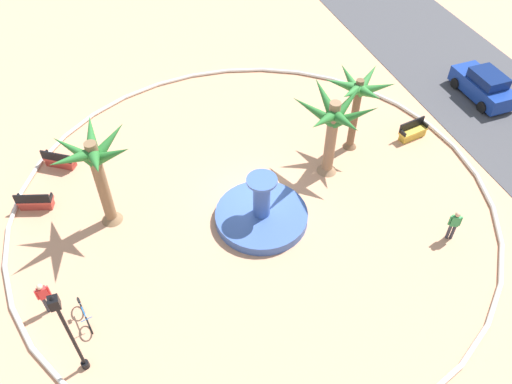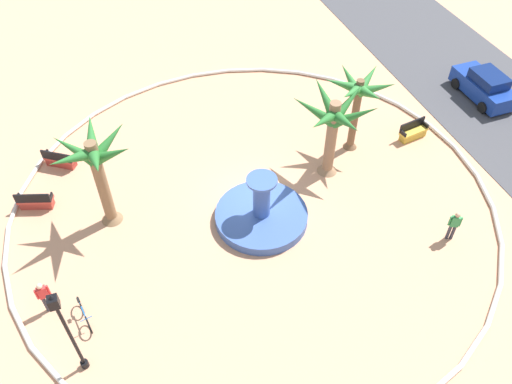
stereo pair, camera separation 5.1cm
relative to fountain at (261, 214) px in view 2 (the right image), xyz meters
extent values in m
plane|color=tan|center=(-1.16, 0.05, -0.35)|extent=(80.00, 80.00, 0.00)
torus|color=silver|center=(-1.16, 0.05, -0.25)|extent=(22.35, 22.35, 0.20)
cylinder|color=#38569E|center=(0.00, 0.00, -0.12)|extent=(4.18, 4.18, 0.45)
cylinder|color=#236093|center=(0.00, 0.00, -0.16)|extent=(3.68, 3.68, 0.34)
cylinder|color=#38569E|center=(0.00, 0.00, 1.09)|extent=(0.75, 0.75, 1.99)
cylinder|color=#3D5FAD|center=(0.00, 0.00, 2.15)|extent=(1.34, 1.34, 0.12)
cylinder|color=brown|center=(-2.32, -6.37, 1.92)|extent=(0.51, 0.51, 4.54)
cone|color=brown|center=(-2.32, -6.37, -0.10)|extent=(0.96, 0.96, 0.50)
cone|color=#28702D|center=(-1.43, -6.33, 3.92)|extent=(1.96, 0.65, 1.07)
cone|color=#28702D|center=(-1.90, -5.67, 3.74)|extent=(1.47, 1.91, 1.38)
cone|color=#28702D|center=(-2.73, -5.64, 3.77)|extent=(1.42, 1.94, 1.34)
cone|color=#28702D|center=(-3.21, -6.26, 3.95)|extent=(1.99, 0.79, 1.03)
cone|color=#28702D|center=(-2.75, -7.03, 3.70)|extent=(1.48, 1.89, 1.45)
cone|color=#28702D|center=(-1.94, -7.17, 3.93)|extent=(1.33, 2.00, 1.06)
cylinder|color=brown|center=(-3.17, 6.09, 1.69)|extent=(0.38, 0.38, 4.08)
cone|color=brown|center=(-3.17, 6.09, -0.10)|extent=(0.72, 0.72, 0.50)
cone|color=#337F38|center=(-2.35, 6.15, 3.47)|extent=(1.85, 0.70, 1.05)
cone|color=#337F38|center=(-2.76, 6.77, 3.41)|extent=(1.41, 1.84, 1.17)
cone|color=#337F38|center=(-3.61, 6.75, 3.40)|extent=(1.47, 1.81, 1.17)
cone|color=#337F38|center=(-3.93, 5.97, 3.35)|extent=(1.86, 0.82, 1.26)
cone|color=#337F38|center=(-3.48, 5.32, 3.48)|extent=(1.20, 1.89, 1.04)
cone|color=#337F38|center=(-2.70, 5.40, 3.50)|extent=(1.49, 1.81, 1.00)
cylinder|color=#8E6B4C|center=(-1.91, 4.18, 1.71)|extent=(0.52, 0.52, 4.12)
cone|color=#8E6B4C|center=(-1.91, 4.18, -0.10)|extent=(0.99, 0.99, 0.50)
cone|color=#28702D|center=(-0.87, 4.19, 3.46)|extent=(2.26, 0.58, 1.17)
cone|color=#28702D|center=(-1.44, 4.99, 3.21)|extent=(1.58, 2.15, 1.60)
cone|color=#28702D|center=(-2.34, 5.05, 3.27)|extent=(1.47, 2.22, 1.50)
cone|color=#28702D|center=(-2.95, 4.16, 3.42)|extent=(2.26, 0.59, 1.24)
cone|color=#28702D|center=(-2.41, 3.37, 3.24)|extent=(1.62, 2.15, 1.57)
cone|color=#28702D|center=(-1.29, 3.33, 3.46)|extent=(1.78, 2.15, 1.17)
cube|color=gold|center=(-2.68, 9.53, 0.10)|extent=(0.75, 1.66, 0.12)
cube|color=black|center=(-2.89, 9.49, 0.40)|extent=(0.33, 1.59, 0.50)
cube|color=gold|center=(-2.68, 9.53, -0.15)|extent=(0.69, 1.53, 0.39)
cube|color=black|center=(-2.80, 10.27, 0.24)|extent=(0.46, 0.15, 0.24)
cube|color=black|center=(-2.56, 8.79, 0.24)|extent=(0.46, 0.15, 0.24)
cube|color=#B73D33|center=(-4.30, -9.49, 0.10)|extent=(0.98, 1.68, 0.12)
cube|color=black|center=(-4.10, -9.56, 0.40)|extent=(0.58, 1.54, 0.50)
cube|color=#9C342B|center=(-4.30, -9.49, -0.15)|extent=(0.90, 1.54, 0.39)
cube|color=black|center=(-4.53, -10.20, 0.24)|extent=(0.45, 0.22, 0.24)
cube|color=black|center=(-4.06, -8.78, 0.24)|extent=(0.45, 0.22, 0.24)
cube|color=#B73D33|center=(-6.82, -8.16, 0.10)|extent=(1.32, 1.60, 0.12)
cube|color=black|center=(-6.65, -8.28, 0.40)|extent=(0.97, 1.36, 0.50)
cube|color=#9C342B|center=(-6.82, -8.16, -0.15)|extent=(1.21, 1.47, 0.39)
cube|color=black|center=(-7.25, -8.78, 0.24)|extent=(0.42, 0.32, 0.24)
cube|color=black|center=(-6.40, -7.55, 0.24)|extent=(0.42, 0.32, 0.24)
cylinder|color=black|center=(4.43, -8.40, 1.65)|extent=(0.12, 0.12, 3.99)
cylinder|color=black|center=(4.43, -8.40, -0.20)|extent=(0.28, 0.28, 0.30)
cube|color=black|center=(4.43, -8.40, 3.86)|extent=(0.32, 0.32, 0.44)
sphere|color=#F2EDCC|center=(4.43, -8.40, 3.86)|extent=(0.22, 0.22, 0.22)
cone|color=black|center=(4.43, -8.40, 4.14)|extent=(0.20, 0.20, 0.18)
torus|color=black|center=(3.02, -8.03, 0.01)|extent=(0.72, 0.19, 0.72)
torus|color=black|center=(2.04, -8.22, 0.01)|extent=(0.72, 0.19, 0.72)
cylinder|color=#1E66B2|center=(2.53, -8.13, 0.25)|extent=(0.94, 0.23, 0.05)
cylinder|color=#1E66B2|center=(2.19, -8.19, 0.40)|extent=(0.04, 0.04, 0.30)
cube|color=black|center=(2.19, -8.19, 0.57)|extent=(0.22, 0.14, 0.06)
cylinder|color=#1E66B2|center=(2.97, -8.04, 0.38)|extent=(0.11, 0.44, 0.03)
cylinder|color=#33333D|center=(1.58, -9.47, 0.10)|extent=(0.14, 0.14, 0.89)
cylinder|color=#33333D|center=(1.55, -9.29, 0.10)|extent=(0.14, 0.14, 0.89)
cube|color=red|center=(1.57, -9.38, 0.83)|extent=(0.25, 0.37, 0.56)
sphere|color=beige|center=(1.57, -9.38, 1.23)|extent=(0.22, 0.22, 0.22)
cylinder|color=red|center=(1.61, -9.60, 0.83)|extent=(0.09, 0.09, 0.53)
cylinder|color=red|center=(1.53, -9.16, 0.83)|extent=(0.09, 0.09, 0.53)
cylinder|color=#33333D|center=(3.86, 7.45, 0.08)|extent=(0.14, 0.14, 0.85)
cylinder|color=#33333D|center=(3.77, 7.29, 0.08)|extent=(0.14, 0.14, 0.85)
cube|color=#338C4C|center=(3.81, 7.37, 0.78)|extent=(0.33, 0.39, 0.56)
sphere|color=tan|center=(3.81, 7.37, 1.18)|extent=(0.22, 0.22, 0.22)
cylinder|color=#338C4C|center=(3.92, 7.57, 0.78)|extent=(0.09, 0.09, 0.53)
cylinder|color=#338C4C|center=(3.71, 7.18, 0.78)|extent=(0.09, 0.09, 0.53)
cube|color=navy|center=(-4.56, 15.21, 0.29)|extent=(4.02, 1.74, 0.90)
cube|color=navy|center=(-4.36, 15.21, 1.02)|extent=(2.02, 1.47, 0.60)
cube|color=#333D47|center=(-5.26, 15.20, 0.94)|extent=(0.31, 1.36, 0.51)
cylinder|color=black|center=(-5.80, 14.35, -0.03)|extent=(0.64, 0.23, 0.64)
cylinder|color=black|center=(-5.81, 16.05, -0.03)|extent=(0.64, 0.23, 0.64)
cylinder|color=black|center=(-3.32, 14.38, -0.03)|extent=(0.64, 0.23, 0.64)
cylinder|color=black|center=(-3.33, 16.08, -0.03)|extent=(0.64, 0.23, 0.64)
camera|label=1|loc=(14.65, -5.61, 17.58)|focal=36.75mm
camera|label=2|loc=(14.67, -5.56, 17.58)|focal=36.75mm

